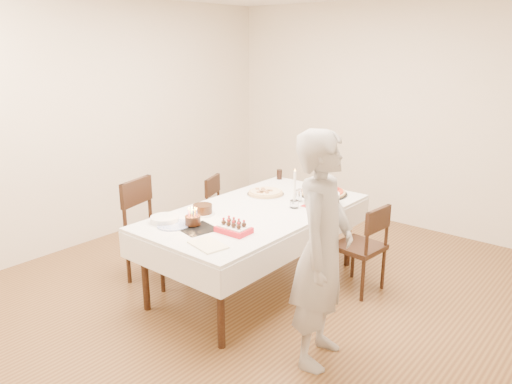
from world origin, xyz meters
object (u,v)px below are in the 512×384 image
Objects in this scene: layer_cake at (203,209)px; birthday_cake at (193,216)px; dining_table at (256,248)px; pizza_white at (266,193)px; taper_candle at (295,188)px; cola_glass at (279,174)px; pasta_bowl at (322,198)px; chair_left_dessert at (156,231)px; strawberry_box at (234,228)px; chair_right_savory at (359,247)px; person at (322,250)px; pizza_pepperoni at (323,192)px; chair_left_savory at (227,212)px.

birthday_cake reaches higher than layer_cake.
dining_table is at bearing 77.18° from birthday_cake.
layer_cake is (-0.06, -0.81, 0.02)m from pizza_white.
taper_candle reaches higher than cola_glass.
pasta_bowl is 1.52× the size of layer_cake.
cola_glass is (-0.25, 0.56, 0.03)m from pizza_white.
layer_cake is at bearing 178.46° from chair_left_dessert.
taper_candle is at bearing 89.27° from strawberry_box.
chair_right_savory is 1.56m from birthday_cake.
person is at bearing -7.87° from layer_cake.
chair_right_savory is 1.46m from layer_cake.
dining_table is 0.80m from birthday_cake.
strawberry_box is at bearing 164.32° from chair_left_dessert.
pizza_pepperoni is 1.29m from layer_cake.
person is 0.85m from strawberry_box.
taper_candle is at bearing -45.22° from cola_glass.
pasta_bowl is (-0.40, -0.03, 0.39)m from chair_right_savory.
taper_candle reaches higher than birthday_cake.
chair_right_savory is 1.27m from strawberry_box.
layer_cake is at bearing -94.50° from pizza_white.
pasta_bowl reaches higher than chair_left_savory.
chair_left_dessert is 0.62m from layer_cake.
cola_glass is 0.51× the size of layer_cake.
strawberry_box is (0.01, -1.34, 0.01)m from pizza_pepperoni.
birthday_cake is (0.14, -0.26, 0.04)m from layer_cake.
strawberry_box is at bearing 72.92° from person.
chair_left_dessert is 2.64× the size of taper_candle.
layer_cake reaches higher than pizza_pepperoni.
pasta_bowl is (0.60, 0.10, 0.04)m from pizza_white.
person reaches higher than layer_cake.
cola_glass is at bearing 101.58° from birthday_cake.
chair_left_dessert is 2.64× the size of pizza_white.
pizza_white is at bearing 94.33° from birthday_cake.
chair_left_savory is at bearing 179.80° from pasta_bowl.
pizza_pepperoni is at bearing -141.33° from chair_left_dessert.
birthday_cake is (-0.35, -1.45, 0.06)m from pizza_pepperoni.
person is at bearing -57.50° from pasta_bowl.
strawberry_box is (0.44, -0.96, 0.01)m from pizza_white.
person is 1.30m from pasta_bowl.
person is at bearing -2.32° from strawberry_box.
person is (1.07, -0.57, 0.46)m from dining_table.
pizza_pepperoni reaches higher than dining_table.
chair_left_dessert is (-0.82, -0.50, 0.12)m from dining_table.
cola_glass is 1.39m from layer_cake.
pizza_pepperoni is (-0.86, 1.38, -0.07)m from person.
chair_right_savory is 2.56× the size of pasta_bowl.
taper_candle is at bearing -147.40° from chair_right_savory.
taper_candle reaches higher than chair_left_dessert.
cola_glass is (0.37, 0.46, 0.40)m from chair_left_savory.
chair_left_dessert is at bearing -168.31° from layer_cake.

